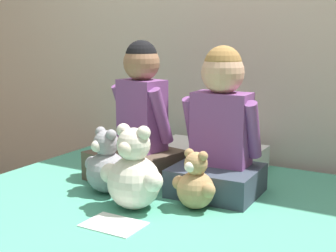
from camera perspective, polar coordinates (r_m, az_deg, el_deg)
name	(u,v)px	position (r m, az deg, el deg)	size (l,w,h in m)	color
wall_behind_bed	(232,18)	(2.56, 7.75, 12.87)	(8.00, 0.06, 2.50)	beige
child_on_left	(138,126)	(2.16, -3.62, -0.04)	(0.42, 0.41, 0.64)	brown
child_on_right	(220,131)	(1.97, 6.35, -0.65)	(0.36, 0.32, 0.62)	#384251
teddy_bear_held_by_left_child	(106,166)	(2.00, -7.54, -4.80)	(0.22, 0.18, 0.28)	#939399
teddy_bear_held_by_right_child	(195,184)	(1.81, 3.36, -7.08)	(0.19, 0.15, 0.23)	tan
teddy_bear_between_children	(134,174)	(1.80, -4.22, -5.83)	(0.28, 0.21, 0.33)	silver
pillow_at_headboard	(208,156)	(2.40, 4.95, -3.63)	(0.55, 0.30, 0.11)	white
sign_card	(114,224)	(1.70, -6.65, -11.83)	(0.21, 0.15, 0.00)	white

